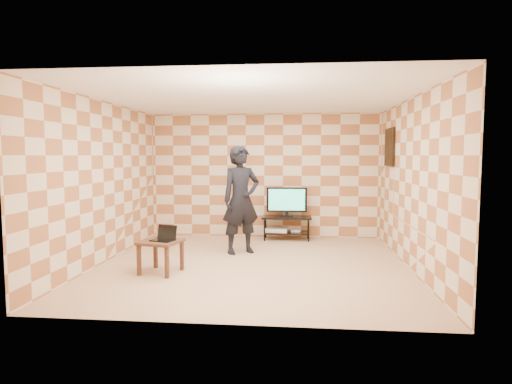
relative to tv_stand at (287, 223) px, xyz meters
The scene contains 14 objects.
floor 2.25m from the tv_stand, 103.12° to the right, with size 5.00×5.00×0.00m, color tan.
wall_back 1.16m from the tv_stand, 146.52° to the left, with size 5.00×0.02×2.70m, color beige.
wall_front 4.80m from the tv_stand, 96.17° to the right, with size 5.00×0.02×2.70m, color beige.
wall_left 3.83m from the tv_stand, 144.21° to the right, with size 0.02×5.00×2.70m, color beige.
wall_right 3.10m from the tv_stand, 47.35° to the right, with size 0.02×5.00×2.70m, color beige.
ceiling 3.22m from the tv_stand, 103.12° to the right, with size 5.00×5.00×0.02m, color white.
wall_art 2.60m from the tv_stand, 17.41° to the right, with size 0.04×0.72×0.72m.
tv_stand is the anchor object (origin of this frame).
tv 0.48m from the tv_stand, 90.81° to the right, with size 0.85×0.17×0.62m.
dvd_player 0.26m from the tv_stand, behind, with size 0.46×0.33×0.08m, color silver.
game_console 0.27m from the tv_stand, ahead, with size 0.19×0.14×0.04m, color silver.
side_table 3.33m from the tv_stand, 123.73° to the right, with size 0.66×0.66×0.50m.
laptop 3.28m from the tv_stand, 123.23° to the right, with size 0.40×0.35×0.22m.
person 1.67m from the tv_stand, 121.20° to the right, with size 0.72×0.47×1.97m, color black.
Camera 1 is at (0.71, -6.85, 1.79)m, focal length 30.00 mm.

